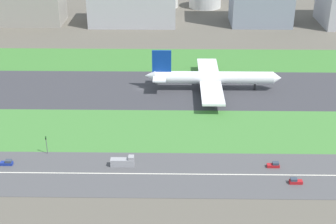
{
  "coord_description": "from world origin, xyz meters",
  "views": [
    {
      "loc": [
        17.06,
        -214.45,
        94.56
      ],
      "look_at": [
        14.3,
        -36.5,
        6.0
      ],
      "focal_mm": 51.93,
      "sensor_mm": 36.0,
      "label": 1
    }
  ],
  "objects_px": {
    "truck_1": "(123,162)",
    "hangar_building": "(133,5)",
    "car_4": "(7,163)",
    "traffic_light": "(46,144)",
    "airliner": "(211,78)",
    "car_0": "(274,165)",
    "car_1": "(295,181)"
  },
  "relations": [
    {
      "from": "car_1",
      "to": "car_4",
      "type": "xyz_separation_m",
      "value": [
        -100.66,
        10.0,
        0.0
      ]
    },
    {
      "from": "car_4",
      "to": "traffic_light",
      "type": "height_order",
      "value": "traffic_light"
    },
    {
      "from": "car_1",
      "to": "traffic_light",
      "type": "distance_m",
      "value": 89.96
    },
    {
      "from": "airliner",
      "to": "traffic_light",
      "type": "height_order",
      "value": "airliner"
    },
    {
      "from": "airliner",
      "to": "traffic_light",
      "type": "relative_size",
      "value": 9.03
    },
    {
      "from": "airliner",
      "to": "car_1",
      "type": "bearing_deg",
      "value": -73.07
    },
    {
      "from": "truck_1",
      "to": "traffic_light",
      "type": "xyz_separation_m",
      "value": [
        -29.06,
        7.99,
        2.62
      ]
    },
    {
      "from": "car_4",
      "to": "truck_1",
      "type": "height_order",
      "value": "truck_1"
    },
    {
      "from": "truck_1",
      "to": "hangar_building",
      "type": "relative_size",
      "value": 0.14
    },
    {
      "from": "car_1",
      "to": "truck_1",
      "type": "bearing_deg",
      "value": -9.62
    },
    {
      "from": "car_0",
      "to": "truck_1",
      "type": "relative_size",
      "value": 0.52
    },
    {
      "from": "traffic_light",
      "to": "hangar_building",
      "type": "relative_size",
      "value": 0.12
    },
    {
      "from": "car_1",
      "to": "hangar_building",
      "type": "relative_size",
      "value": 0.08
    },
    {
      "from": "car_0",
      "to": "truck_1",
      "type": "distance_m",
      "value": 53.63
    },
    {
      "from": "car_4",
      "to": "traffic_light",
      "type": "xyz_separation_m",
      "value": [
        12.58,
        7.99,
        3.37
      ]
    },
    {
      "from": "car_0",
      "to": "car_4",
      "type": "distance_m",
      "value": 95.27
    },
    {
      "from": "airliner",
      "to": "hangar_building",
      "type": "relative_size",
      "value": 1.12
    },
    {
      "from": "car_1",
      "to": "truck_1",
      "type": "xyz_separation_m",
      "value": [
        -59.01,
        10.0,
        0.75
      ]
    },
    {
      "from": "car_1",
      "to": "car_4",
      "type": "relative_size",
      "value": 1.0
    },
    {
      "from": "car_0",
      "to": "car_1",
      "type": "height_order",
      "value": "same"
    },
    {
      "from": "car_1",
      "to": "hangar_building",
      "type": "bearing_deg",
      "value": -70.02
    },
    {
      "from": "car_0",
      "to": "airliner",
      "type": "bearing_deg",
      "value": 105.1
    },
    {
      "from": "car_4",
      "to": "truck_1",
      "type": "xyz_separation_m",
      "value": [
        41.65,
        -0.0,
        0.75
      ]
    },
    {
      "from": "car_0",
      "to": "traffic_light",
      "type": "relative_size",
      "value": 0.61
    },
    {
      "from": "truck_1",
      "to": "airliner",
      "type": "bearing_deg",
      "value": 62.58
    },
    {
      "from": "car_0",
      "to": "hangar_building",
      "type": "relative_size",
      "value": 0.08
    },
    {
      "from": "car_1",
      "to": "car_4",
      "type": "bearing_deg",
      "value": -5.67
    },
    {
      "from": "car_0",
      "to": "traffic_light",
      "type": "xyz_separation_m",
      "value": [
        -82.68,
        7.99,
        3.37
      ]
    },
    {
      "from": "car_4",
      "to": "airliner",
      "type": "bearing_deg",
      "value": 41.48
    },
    {
      "from": "car_0",
      "to": "car_4",
      "type": "height_order",
      "value": "same"
    },
    {
      "from": "truck_1",
      "to": "hangar_building",
      "type": "bearing_deg",
      "value": 93.4
    },
    {
      "from": "airliner",
      "to": "car_1",
      "type": "relative_size",
      "value": 14.77
    }
  ]
}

